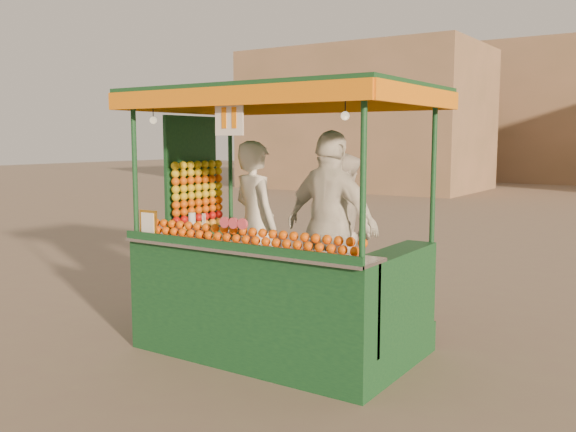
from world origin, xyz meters
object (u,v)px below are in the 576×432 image
Objects in this scene: juice_cart at (269,268)px; vendor_right at (331,226)px; vendor_left at (255,225)px; vendor_middle at (341,233)px.

vendor_right is (0.48, 0.42, 0.42)m from juice_cart.
vendor_right is at bearing -155.05° from vendor_left.
vendor_left is at bearing 34.55° from vendor_middle.
vendor_right is at bearing 112.72° from vendor_middle.
juice_cart reaches higher than vendor_left.
vendor_middle is 0.88× the size of vendor_right.
vendor_middle is at bearing -134.26° from vendor_left.
vendor_middle is 0.35m from vendor_right.
juice_cart is 1.71× the size of vendor_middle.
juice_cart reaches higher than vendor_right.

